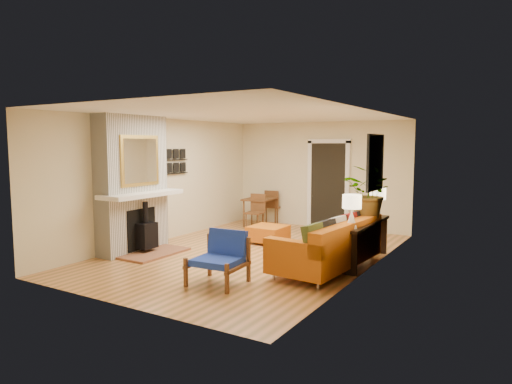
# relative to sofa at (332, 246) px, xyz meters

# --- Properties ---
(room_shell) EXTENTS (6.50, 6.50, 6.50)m
(room_shell) POSITION_rel_sofa_xyz_m (-1.13, 2.91, 0.84)
(room_shell) COLOR #D28850
(room_shell) RESTS_ON ground
(fireplace) EXTENTS (1.09, 1.68, 2.60)m
(fireplace) POSITION_rel_sofa_xyz_m (-3.74, -0.72, 0.84)
(fireplace) COLOR white
(fireplace) RESTS_ON ground
(sofa) EXTENTS (1.17, 2.37, 0.90)m
(sofa) POSITION_rel_sofa_xyz_m (0.00, 0.00, 0.00)
(sofa) COLOR silver
(sofa) RESTS_ON ground
(ottoman) EXTENTS (0.71, 0.71, 0.36)m
(ottoman) POSITION_rel_sofa_xyz_m (-1.90, 1.25, -0.19)
(ottoman) COLOR silver
(ottoman) RESTS_ON ground
(blue_chair) EXTENTS (0.79, 0.78, 0.78)m
(blue_chair) POSITION_rel_sofa_xyz_m (-1.16, -1.49, 0.02)
(blue_chair) COLOR brown
(blue_chair) RESTS_ON ground
(dining_table) EXTENTS (0.78, 1.62, 0.86)m
(dining_table) POSITION_rel_sofa_xyz_m (-3.03, 2.93, 0.17)
(dining_table) COLOR brown
(dining_table) RESTS_ON ground
(console_table) EXTENTS (0.34, 1.85, 0.72)m
(console_table) POSITION_rel_sofa_xyz_m (0.33, 0.69, 0.18)
(console_table) COLOR black
(console_table) RESTS_ON ground
(lamp_near) EXTENTS (0.30, 0.30, 0.54)m
(lamp_near) POSITION_rel_sofa_xyz_m (0.33, -0.02, 0.67)
(lamp_near) COLOR white
(lamp_near) RESTS_ON console_table
(lamp_far) EXTENTS (0.30, 0.30, 0.54)m
(lamp_far) POSITION_rel_sofa_xyz_m (0.33, 1.39, 0.67)
(lamp_far) COLOR white
(lamp_far) RESTS_ON console_table
(houseplant) EXTENTS (1.08, 1.01, 0.96)m
(houseplant) POSITION_rel_sofa_xyz_m (0.32, 0.95, 0.81)
(houseplant) COLOR #1E5919
(houseplant) RESTS_ON console_table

